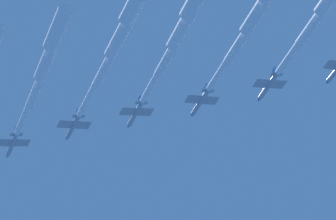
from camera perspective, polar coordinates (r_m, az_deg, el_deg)
The scene contains 4 objects.
jet_starboard_inner at distance 177.50m, azimuth -8.90°, elevation 3.52°, with size 8.13×52.03×4.44m.
jet_port_mid at distance 172.72m, azimuth -3.57°, elevation 5.38°, with size 9.11×54.23×4.38m.
jet_starboard_mid at distance 170.80m, azimuth 0.89°, elevation 5.78°, with size 8.11×48.50×4.44m.
jet_port_outer at distance 167.66m, azimuth 6.41°, elevation 6.92°, with size 8.23×49.07×4.35m.
Camera 1 is at (-45.38, -124.44, 32.62)m, focal length 83.49 mm.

